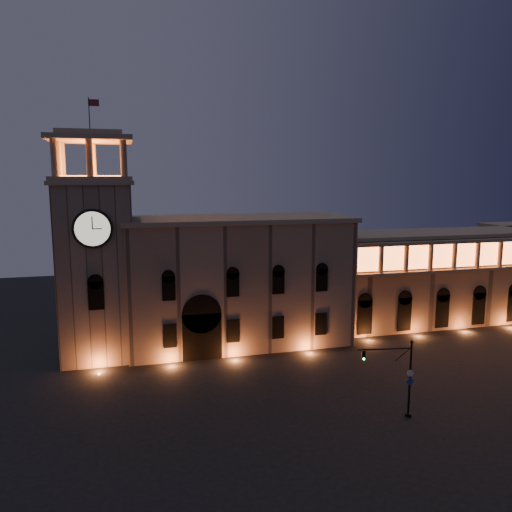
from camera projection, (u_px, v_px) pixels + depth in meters
name	position (u px, v px, depth m)	size (l,w,h in m)	color
ground	(306.00, 408.00, 49.98)	(160.00, 160.00, 0.00)	black
government_building	(237.00, 281.00, 69.05)	(30.80, 12.80, 17.60)	#836956
clock_tower	(97.00, 261.00, 62.91)	(9.80, 9.80, 32.40)	#836956
colonnade_wing	(442.00, 276.00, 79.78)	(40.60, 11.50, 14.50)	#7E6450
traffic_light	(400.00, 377.00, 47.51)	(5.54, 1.19, 7.66)	black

